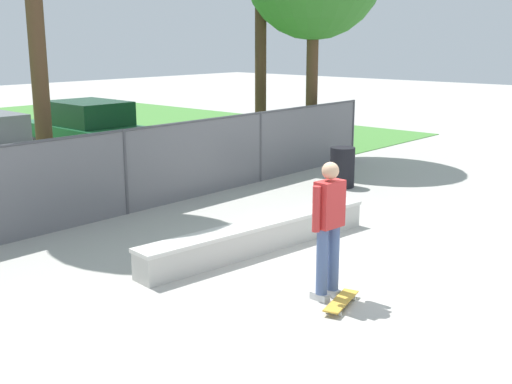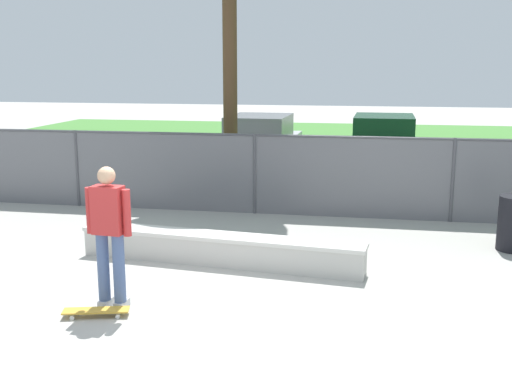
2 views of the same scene
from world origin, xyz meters
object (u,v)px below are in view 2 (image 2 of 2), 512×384
concrete_ledge (220,249)px  car_green (383,145)px  car_silver (260,144)px  skateboard (96,311)px  skateboarder (109,231)px

concrete_ledge → car_green: 9.00m
car_green → car_silver: bearing=-170.2°
skateboard → concrete_ledge: bearing=65.9°
car_silver → car_green: bearing=9.8°
skateboarder → car_green: 11.14m
car_silver → skateboard: bearing=-91.4°
concrete_ledge → car_silver: car_silver is taller
concrete_ledge → skateboarder: skateboarder is taller
concrete_ledge → skateboard: bearing=-114.1°
concrete_ledge → skateboarder: (-0.92, -1.97, 0.77)m
concrete_ledge → car_green: bearing=73.0°
skateboard → car_green: size_ratio=0.19×
concrete_ledge → car_silver: 8.06m
skateboarder → car_silver: skateboarder is taller
car_green → skateboard: bearing=-108.6°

